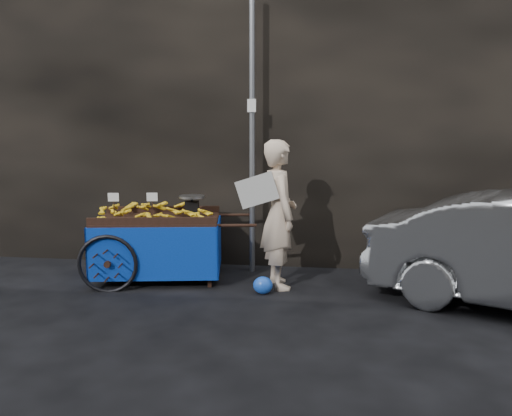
# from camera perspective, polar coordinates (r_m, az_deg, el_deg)

# --- Properties ---
(ground) EXTENTS (80.00, 80.00, 0.00)m
(ground) POSITION_cam_1_polar(r_m,az_deg,el_deg) (6.27, -4.83, -10.31)
(ground) COLOR black
(ground) RESTS_ON ground
(building_wall) EXTENTS (13.50, 2.00, 5.00)m
(building_wall) POSITION_cam_1_polar(r_m,az_deg,el_deg) (8.45, 1.41, 11.85)
(building_wall) COLOR black
(building_wall) RESTS_ON ground
(street_pole) EXTENTS (0.12, 0.10, 4.00)m
(street_pole) POSITION_cam_1_polar(r_m,az_deg,el_deg) (7.15, -0.45, 8.46)
(street_pole) COLOR slate
(street_pole) RESTS_ON ground
(banana_cart) EXTENTS (2.44, 1.40, 1.25)m
(banana_cart) POSITION_cam_1_polar(r_m,az_deg,el_deg) (7.03, -11.55, -1.84)
(banana_cart) COLOR black
(banana_cart) RESTS_ON ground
(vendor) EXTENTS (0.90, 0.82, 1.94)m
(vendor) POSITION_cam_1_polar(r_m,az_deg,el_deg) (6.52, 2.64, -0.72)
(vendor) COLOR beige
(vendor) RESTS_ON ground
(plastic_bag) EXTENTS (0.25, 0.20, 0.23)m
(plastic_bag) POSITION_cam_1_polar(r_m,az_deg,el_deg) (6.39, 0.80, -8.82)
(plastic_bag) COLOR blue
(plastic_bag) RESTS_ON ground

